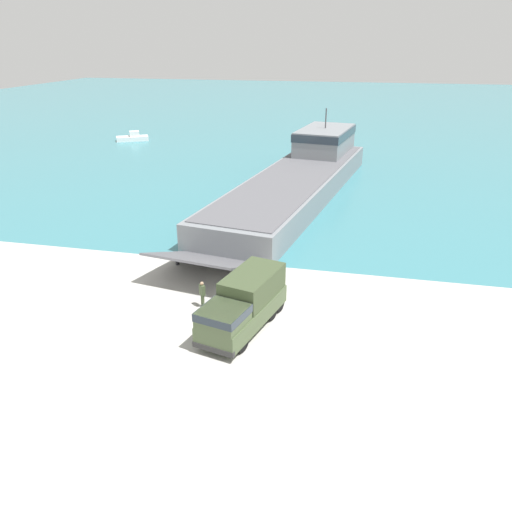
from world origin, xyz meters
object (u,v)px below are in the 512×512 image
(landing_craft, at_px, (302,174))
(moored_boat_a, at_px, (133,138))
(soldier_on_ramp, at_px, (202,292))
(cargo_crate, at_px, (208,322))
(military_truck, at_px, (244,303))
(mooring_bollard, at_px, (177,259))

(landing_craft, distance_m, moored_boat_a, 39.67)
(soldier_on_ramp, bearing_deg, cargo_crate, 68.90)
(landing_craft, xyz_separation_m, military_truck, (0.57, -29.70, -0.36))
(landing_craft, distance_m, soldier_on_ramp, 28.04)
(landing_craft, xyz_separation_m, moored_boat_a, (-31.72, 23.78, -1.41))
(military_truck, bearing_deg, moored_boat_a, -134.71)
(soldier_on_ramp, bearing_deg, moored_boat_a, -106.82)
(cargo_crate, bearing_deg, military_truck, 14.57)
(military_truck, relative_size, cargo_crate, 8.29)
(cargo_crate, bearing_deg, moored_boat_a, 119.24)
(landing_craft, height_order, cargo_crate, landing_craft)
(mooring_bollard, bearing_deg, landing_craft, 73.72)
(military_truck, xyz_separation_m, moored_boat_a, (-32.29, 53.48, -1.06))
(mooring_bollard, bearing_deg, soldier_on_ramp, -56.02)
(military_truck, relative_size, mooring_bollard, 9.38)
(moored_boat_a, height_order, cargo_crate, moored_boat_a)
(military_truck, height_order, moored_boat_a, military_truck)
(military_truck, bearing_deg, cargo_crate, -61.26)
(military_truck, bearing_deg, landing_craft, -164.73)
(soldier_on_ramp, relative_size, mooring_bollard, 2.23)
(cargo_crate, bearing_deg, soldier_on_ramp, 115.14)
(military_truck, relative_size, moored_boat_a, 1.34)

